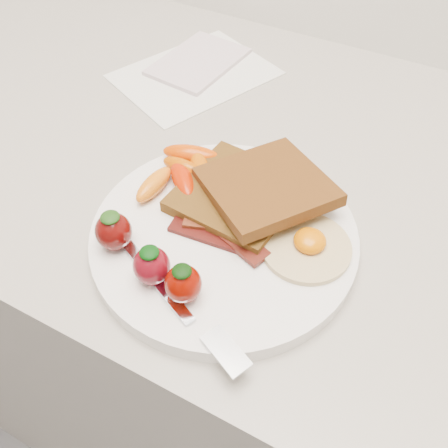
% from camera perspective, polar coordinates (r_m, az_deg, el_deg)
% --- Properties ---
extents(counter, '(2.00, 0.60, 0.90)m').
position_cam_1_polar(counter, '(0.96, 5.66, -14.12)').
color(counter, gray).
rests_on(counter, ground).
extents(plate, '(0.27, 0.27, 0.02)m').
position_cam_1_polar(plate, '(0.51, 0.00, -1.41)').
color(plate, white).
rests_on(plate, counter).
extents(toast_lower, '(0.13, 0.13, 0.01)m').
position_cam_1_polar(toast_lower, '(0.53, 1.58, 3.38)').
color(toast_lower, black).
rests_on(toast_lower, plate).
extents(toast_upper, '(0.16, 0.16, 0.03)m').
position_cam_1_polar(toast_upper, '(0.52, 4.85, 4.34)').
color(toast_upper, '#38220A').
rests_on(toast_upper, toast_lower).
extents(fried_egg, '(0.11, 0.11, 0.02)m').
position_cam_1_polar(fried_egg, '(0.49, 9.46, -2.41)').
color(fried_egg, beige).
rests_on(fried_egg, plate).
extents(bacon_strips, '(0.11, 0.06, 0.01)m').
position_cam_1_polar(bacon_strips, '(0.50, -0.04, -0.81)').
color(bacon_strips, black).
rests_on(bacon_strips, plate).
extents(baby_carrots, '(0.08, 0.11, 0.02)m').
position_cam_1_polar(baby_carrots, '(0.55, -4.71, 6.15)').
color(baby_carrots, '#BA4E00').
rests_on(baby_carrots, plate).
extents(strawberries, '(0.12, 0.05, 0.04)m').
position_cam_1_polar(strawberries, '(0.46, -8.87, -3.80)').
color(strawberries, '#480705').
rests_on(strawberries, plate).
extents(fork, '(0.17, 0.08, 0.00)m').
position_cam_1_polar(fork, '(0.44, -4.33, -9.85)').
color(fork, silver).
rests_on(fork, plate).
extents(paper_sheet, '(0.23, 0.26, 0.00)m').
position_cam_1_polar(paper_sheet, '(0.75, -3.37, 16.67)').
color(paper_sheet, white).
rests_on(paper_sheet, counter).
extents(notepad, '(0.11, 0.15, 0.01)m').
position_cam_1_polar(notepad, '(0.77, -2.95, 18.05)').
color(notepad, beige).
rests_on(notepad, paper_sheet).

